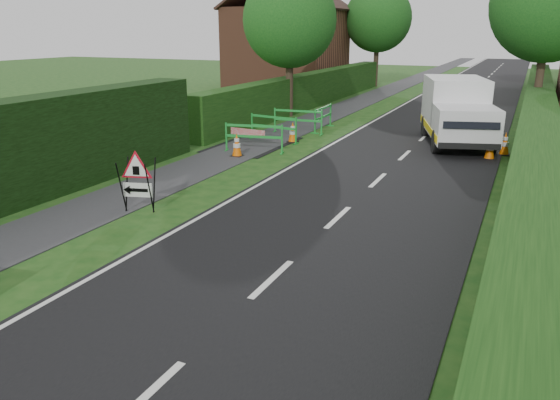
% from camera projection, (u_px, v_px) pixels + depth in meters
% --- Properties ---
extents(ground, '(120.00, 120.00, 0.00)m').
position_uv_depth(ground, '(117.00, 277.00, 9.44)').
color(ground, '#164313').
rests_on(ground, ground).
extents(road_surface, '(6.00, 90.00, 0.02)m').
position_uv_depth(road_surface, '(476.00, 89.00, 38.84)').
color(road_surface, black).
rests_on(road_surface, ground).
extents(footpath, '(2.00, 90.00, 0.02)m').
position_uv_depth(footpath, '(399.00, 86.00, 41.01)').
color(footpath, '#2D2D30').
rests_on(footpath, ground).
extents(hedge_west_far, '(1.00, 24.00, 1.80)m').
position_uv_depth(hedge_west_far, '(311.00, 106.00, 30.52)').
color(hedge_west_far, '#14380F').
rests_on(hedge_west_far, ground).
extents(hedge_east, '(1.20, 50.00, 1.50)m').
position_uv_depth(hedge_east, '(535.00, 142.00, 20.76)').
color(hedge_east, '#14380F').
rests_on(hedge_east, ground).
extents(house_west, '(7.50, 7.40, 7.88)m').
position_uv_depth(house_west, '(287.00, 47.00, 38.58)').
color(house_west, brown).
rests_on(house_west, ground).
extents(tree_nw, '(4.40, 4.40, 6.70)m').
position_uv_depth(tree_nw, '(290.00, 20.00, 25.55)').
color(tree_nw, '#2D2116').
rests_on(tree_nw, ground).
extents(tree_ne, '(5.20, 5.20, 7.79)m').
position_uv_depth(tree_ne, '(550.00, 4.00, 24.46)').
color(tree_ne, '#2D2116').
rests_on(tree_ne, ground).
extents(tree_fw, '(4.80, 4.80, 7.24)m').
position_uv_depth(tree_fw, '(378.00, 18.00, 39.33)').
color(tree_fw, '#2D2116').
rests_on(tree_fw, ground).
extents(tree_fe, '(4.20, 4.20, 6.33)m').
position_uv_depth(tree_fe, '(544.00, 27.00, 38.63)').
color(tree_fe, '#2D2116').
rests_on(tree_fe, ground).
extents(triangle_sign, '(1.05, 1.05, 1.24)m').
position_uv_depth(triangle_sign, '(135.00, 177.00, 12.47)').
color(triangle_sign, black).
rests_on(triangle_sign, ground).
extents(works_van, '(3.39, 5.52, 2.36)m').
position_uv_depth(works_van, '(457.00, 110.00, 19.99)').
color(works_van, silver).
rests_on(works_van, ground).
extents(traffic_cone_0, '(0.38, 0.38, 0.79)m').
position_uv_depth(traffic_cone_0, '(490.00, 147.00, 17.85)').
color(traffic_cone_0, black).
rests_on(traffic_cone_0, ground).
extents(traffic_cone_1, '(0.38, 0.38, 0.79)m').
position_uv_depth(traffic_cone_1, '(505.00, 144.00, 18.45)').
color(traffic_cone_1, black).
rests_on(traffic_cone_1, ground).
extents(traffic_cone_2, '(0.38, 0.38, 0.79)m').
position_uv_depth(traffic_cone_2, '(481.00, 127.00, 21.59)').
color(traffic_cone_2, black).
rests_on(traffic_cone_2, ground).
extents(traffic_cone_3, '(0.38, 0.38, 0.79)m').
position_uv_depth(traffic_cone_3, '(237.00, 145.00, 18.23)').
color(traffic_cone_3, black).
rests_on(traffic_cone_3, ground).
extents(traffic_cone_4, '(0.38, 0.38, 0.79)m').
position_uv_depth(traffic_cone_4, '(293.00, 132.00, 20.54)').
color(traffic_cone_4, black).
rests_on(traffic_cone_4, ground).
extents(ped_barrier_0, '(2.09, 0.74, 1.00)m').
position_uv_depth(ped_barrier_0, '(254.00, 134.00, 18.79)').
color(ped_barrier_0, green).
rests_on(ped_barrier_0, ground).
extents(ped_barrier_1, '(2.09, 0.65, 1.00)m').
position_uv_depth(ped_barrier_1, '(273.00, 125.00, 20.64)').
color(ped_barrier_1, green).
rests_on(ped_barrier_1, ground).
extents(ped_barrier_2, '(2.08, 0.53, 1.00)m').
position_uv_depth(ped_barrier_2, '(298.00, 118.00, 22.19)').
color(ped_barrier_2, green).
rests_on(ped_barrier_2, ground).
extents(ped_barrier_3, '(0.39, 2.07, 1.00)m').
position_uv_depth(ped_barrier_3, '(323.00, 115.00, 23.04)').
color(ped_barrier_3, green).
rests_on(ped_barrier_3, ground).
extents(redwhite_plank, '(1.50, 0.20, 0.25)m').
position_uv_depth(redwhite_plank, '(248.00, 144.00, 20.29)').
color(redwhite_plank, red).
rests_on(redwhite_plank, ground).
extents(hatchback_car, '(2.85, 4.18, 1.32)m').
position_uv_depth(hatchback_car, '(458.00, 90.00, 32.41)').
color(hatchback_car, silver).
rests_on(hatchback_car, ground).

